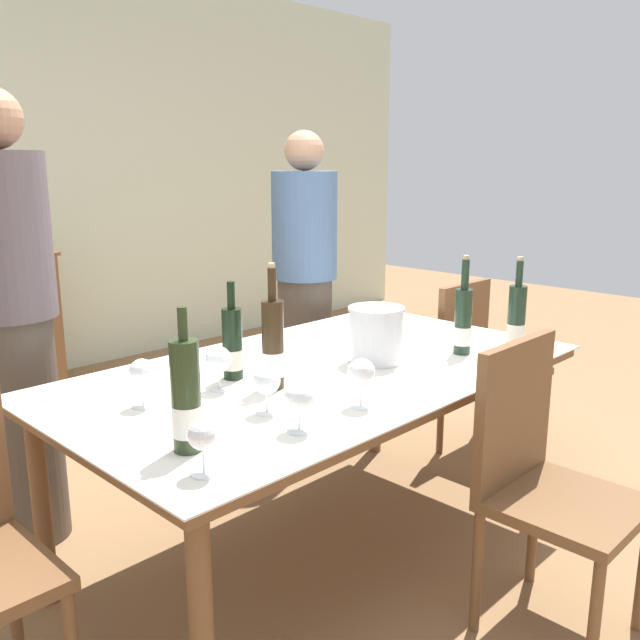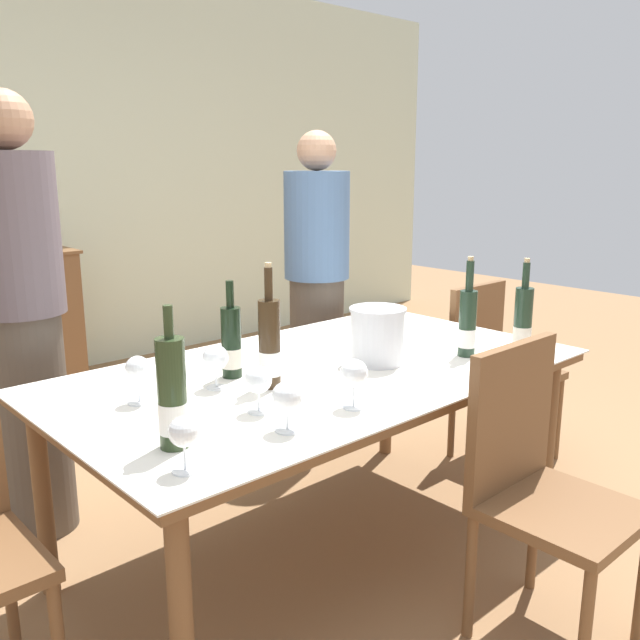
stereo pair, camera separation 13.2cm
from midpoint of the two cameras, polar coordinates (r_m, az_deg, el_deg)
ground_plane at (r=2.75m, az=-1.46°, el=-18.80°), size 12.00×12.00×0.00m
dining_table at (r=2.46m, az=-1.55°, el=-5.45°), size 1.91×1.08×0.73m
ice_bucket at (r=2.50m, az=3.23°, el=-1.12°), size 0.21×0.21×0.21m
wine_bottle_0 at (r=2.33m, az=-9.00°, el=-2.11°), size 0.07×0.07×0.34m
wine_bottle_1 at (r=2.65m, az=10.56°, el=-0.12°), size 0.07×0.07×0.38m
wine_bottle_2 at (r=1.77m, az=-13.33°, el=-6.59°), size 0.08×0.08×0.38m
wine_bottle_3 at (r=2.21m, az=-5.70°, el=-2.24°), size 0.07×0.07×0.41m
wine_bottle_4 at (r=2.73m, az=14.88°, el=0.03°), size 0.07×0.07×0.37m
wine_glass_0 at (r=2.13m, az=-16.51°, el=-4.34°), size 0.08×0.08×0.15m
wine_glass_1 at (r=2.00m, az=-6.43°, el=-5.22°), size 0.08×0.08×0.14m
wine_glass_2 at (r=2.22m, az=-10.24°, el=-3.40°), size 0.09×0.09×0.15m
wine_glass_3 at (r=2.04m, az=1.64°, el=-4.55°), size 0.08×0.08×0.15m
wine_glass_4 at (r=1.65m, az=-12.17°, el=-9.61°), size 0.07×0.07×0.14m
wine_glass_5 at (r=1.86m, az=-3.83°, el=-6.64°), size 0.09×0.09×0.14m
chair_right_end at (r=3.50m, az=12.38°, el=-2.99°), size 0.42×0.42×0.86m
chair_near_front at (r=2.24m, az=16.50°, el=-12.01°), size 0.42×0.42×0.92m
person_host at (r=2.79m, az=-25.70°, el=-0.41°), size 0.33×0.33×1.71m
person_guest_left at (r=3.47m, az=-2.38°, el=2.35°), size 0.33×0.33×1.61m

